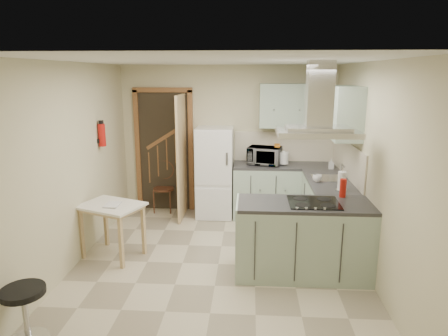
# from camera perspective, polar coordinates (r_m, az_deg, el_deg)

# --- Properties ---
(floor) EXTENTS (4.20, 4.20, 0.00)m
(floor) POSITION_cam_1_polar(r_m,az_deg,el_deg) (5.22, -0.80, -13.55)
(floor) COLOR #BFB394
(floor) RESTS_ON ground
(ceiling) EXTENTS (4.20, 4.20, 0.00)m
(ceiling) POSITION_cam_1_polar(r_m,az_deg,el_deg) (4.65, -0.91, 15.08)
(ceiling) COLOR silver
(ceiling) RESTS_ON back_wall
(back_wall) EXTENTS (3.60, 0.00, 3.60)m
(back_wall) POSITION_cam_1_polar(r_m,az_deg,el_deg) (6.84, 0.55, 4.03)
(back_wall) COLOR beige
(back_wall) RESTS_ON floor
(left_wall) EXTENTS (0.00, 4.20, 4.20)m
(left_wall) POSITION_cam_1_polar(r_m,az_deg,el_deg) (5.24, -20.89, 0.23)
(left_wall) COLOR beige
(left_wall) RESTS_ON floor
(right_wall) EXTENTS (0.00, 4.20, 4.20)m
(right_wall) POSITION_cam_1_polar(r_m,az_deg,el_deg) (4.97, 20.29, -0.39)
(right_wall) COLOR beige
(right_wall) RESTS_ON floor
(doorway) EXTENTS (1.10, 0.12, 2.10)m
(doorway) POSITION_cam_1_polar(r_m,az_deg,el_deg) (6.99, -8.52, 2.42)
(doorway) COLOR brown
(doorway) RESTS_ON floor
(fridge) EXTENTS (0.60, 0.60, 1.50)m
(fridge) POSITION_cam_1_polar(r_m,az_deg,el_deg) (6.66, -1.32, -0.63)
(fridge) COLOR white
(fridge) RESTS_ON floor
(counter_back) EXTENTS (1.08, 0.60, 0.90)m
(counter_back) POSITION_cam_1_polar(r_m,az_deg,el_deg) (6.72, 6.03, -3.22)
(counter_back) COLOR #9EB2A0
(counter_back) RESTS_ON floor
(counter_right) EXTENTS (0.60, 1.95, 0.90)m
(counter_right) POSITION_cam_1_polar(r_m,az_deg,el_deg) (6.17, 14.11, -5.08)
(counter_right) COLOR #9EB2A0
(counter_right) RESTS_ON floor
(splashback) EXTENTS (1.68, 0.02, 0.50)m
(splashback) POSITION_cam_1_polar(r_m,az_deg,el_deg) (6.86, 8.59, 3.06)
(splashback) COLOR beige
(splashback) RESTS_ON counter_back
(wall_cabinet_back) EXTENTS (0.85, 0.35, 0.70)m
(wall_cabinet_back) POSITION_cam_1_polar(r_m,az_deg,el_deg) (6.60, 8.83, 8.79)
(wall_cabinet_back) COLOR #9EB2A0
(wall_cabinet_back) RESTS_ON back_wall
(wall_cabinet_right) EXTENTS (0.35, 0.90, 0.70)m
(wall_cabinet_right) POSITION_cam_1_polar(r_m,az_deg,el_deg) (5.65, 16.67, 7.63)
(wall_cabinet_right) COLOR #9EB2A0
(wall_cabinet_right) RESTS_ON right_wall
(peninsula) EXTENTS (1.55, 0.65, 0.90)m
(peninsula) POSITION_cam_1_polar(r_m,az_deg,el_deg) (4.89, 11.25, -9.91)
(peninsula) COLOR #9EB2A0
(peninsula) RESTS_ON floor
(hob) EXTENTS (0.58, 0.50, 0.01)m
(hob) POSITION_cam_1_polar(r_m,az_deg,el_deg) (4.75, 12.70, -4.83)
(hob) COLOR black
(hob) RESTS_ON peninsula
(extractor_hood) EXTENTS (0.90, 0.55, 0.10)m
(extractor_hood) POSITION_cam_1_polar(r_m,az_deg,el_deg) (4.56, 13.22, 4.93)
(extractor_hood) COLOR silver
(extractor_hood) RESTS_ON ceiling
(sink) EXTENTS (0.45, 0.40, 0.01)m
(sink) POSITION_cam_1_polar(r_m,az_deg,el_deg) (5.88, 14.66, -1.41)
(sink) COLOR silver
(sink) RESTS_ON counter_right
(fire_extinguisher) EXTENTS (0.10, 0.10, 0.32)m
(fire_extinguisher) POSITION_cam_1_polar(r_m,az_deg,el_deg) (5.99, -17.04, 4.52)
(fire_extinguisher) COLOR #B2140F
(fire_extinguisher) RESTS_ON left_wall
(drop_leaf_table) EXTENTS (0.92, 0.82, 0.72)m
(drop_leaf_table) POSITION_cam_1_polar(r_m,az_deg,el_deg) (5.48, -15.60, -8.59)
(drop_leaf_table) COLOR tan
(drop_leaf_table) RESTS_ON floor
(bentwood_chair) EXTENTS (0.36, 0.36, 0.80)m
(bentwood_chair) POSITION_cam_1_polar(r_m,az_deg,el_deg) (7.03, -8.63, -2.96)
(bentwood_chair) COLOR #4C2B19
(bentwood_chair) RESTS_ON floor
(stool) EXTENTS (0.45, 0.45, 0.52)m
(stool) POSITION_cam_1_polar(r_m,az_deg,el_deg) (4.20, -26.49, -18.22)
(stool) COLOR black
(stool) RESTS_ON floor
(microwave) EXTENTS (0.59, 0.48, 0.29)m
(microwave) POSITION_cam_1_polar(r_m,az_deg,el_deg) (6.58, 5.79, 1.76)
(microwave) COLOR black
(microwave) RESTS_ON counter_back
(kettle) EXTENTS (0.18, 0.18, 0.23)m
(kettle) POSITION_cam_1_polar(r_m,az_deg,el_deg) (6.59, 8.51, 1.44)
(kettle) COLOR white
(kettle) RESTS_ON counter_back
(cereal_box) EXTENTS (0.10, 0.22, 0.32)m
(cereal_box) POSITION_cam_1_polar(r_m,az_deg,el_deg) (6.65, 7.56, 1.99)
(cereal_box) COLOR orange
(cereal_box) RESTS_ON counter_back
(soap_bottle) EXTENTS (0.07, 0.08, 0.16)m
(soap_bottle) POSITION_cam_1_polar(r_m,az_deg,el_deg) (6.45, 15.08, 0.56)
(soap_bottle) COLOR silver
(soap_bottle) RESTS_ON counter_right
(paper_towel) EXTENTS (0.13, 0.13, 0.25)m
(paper_towel) POSITION_cam_1_polar(r_m,az_deg,el_deg) (5.31, 16.47, -1.74)
(paper_towel) COLOR silver
(paper_towel) RESTS_ON counter_right
(cup) EXTENTS (0.16, 0.16, 0.10)m
(cup) POSITION_cam_1_polar(r_m,az_deg,el_deg) (5.65, 13.19, -1.45)
(cup) COLOR silver
(cup) RESTS_ON counter_right
(red_bottle) EXTENTS (0.09, 0.09, 0.22)m
(red_bottle) POSITION_cam_1_polar(r_m,az_deg,el_deg) (5.03, 16.63, -2.77)
(red_bottle) COLOR red
(red_bottle) RESTS_ON peninsula
(book) EXTENTS (0.18, 0.24, 0.11)m
(book) POSITION_cam_1_polar(r_m,az_deg,el_deg) (5.32, -16.60, -4.59)
(book) COLOR brown
(book) RESTS_ON drop_leaf_table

